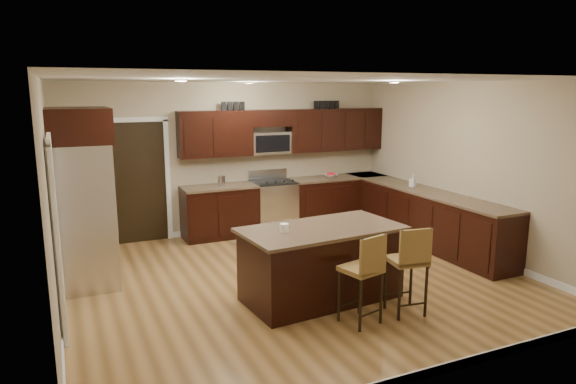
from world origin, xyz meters
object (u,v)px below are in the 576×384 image
island (321,265)px  refrigerator (83,197)px  stool_mid (365,269)px  stool_right (410,260)px  range (273,206)px

island → refrigerator: bearing=141.9°
stool_mid → stool_right: bearing=-14.1°
island → refrigerator: (-2.61, 1.73, 0.77)m
stool_mid → stool_right: (0.60, -0.00, 0.01)m
range → island: range is taller
stool_right → refrigerator: 4.22m
stool_mid → range: bearing=67.7°
refrigerator → range: bearing=23.7°
island → stool_right: bearing=-55.2°
range → refrigerator: size_ratio=0.47×
stool_mid → refrigerator: bearing=122.7°
island → stool_right: (0.69, -0.84, 0.23)m
range → stool_mid: 4.06m
stool_mid → refrigerator: refrigerator is taller
stool_right → range: bearing=97.7°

